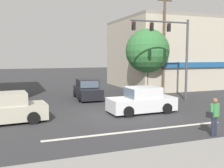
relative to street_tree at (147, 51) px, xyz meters
name	(u,v)px	position (x,y,z in m)	size (l,w,h in m)	color
ground_plane	(114,115)	(-5.82, -6.82, -3.90)	(120.00, 120.00, 0.00)	#333335
lane_marking_stripe	(140,130)	(-5.82, -10.32, -3.90)	(9.00, 0.24, 0.01)	silver
building_right_corner	(170,53)	(5.64, 4.97, -0.17)	(11.84, 10.48, 7.47)	#B7AD99
street_tree	(147,51)	(0.00, 0.00, 0.00)	(3.93, 3.93, 5.88)	#4C3823
utility_pole_far_right	(164,44)	(1.34, -0.58, 0.59)	(1.40, 0.22, 8.68)	brown
traffic_light_mast	(173,45)	(0.01, -3.97, 0.40)	(4.89, 0.26, 6.20)	#47474C
sedan_crossing_leftbound	(142,101)	(-3.98, -6.85, -3.19)	(4.13, 1.94, 1.58)	silver
sedan_approaching_near	(88,90)	(-5.73, -0.65, -3.19)	(2.11, 4.21, 1.58)	black
sedan_waiting_far	(6,109)	(-11.70, -6.64, -3.19)	(4.21, 2.11, 1.58)	#B7B29E
pedestrian_foreground_with_bag	(214,115)	(-3.24, -12.19, -2.95)	(0.69, 0.36, 1.67)	#232838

